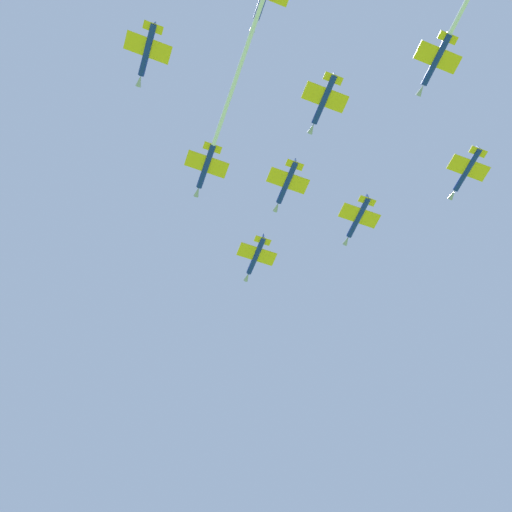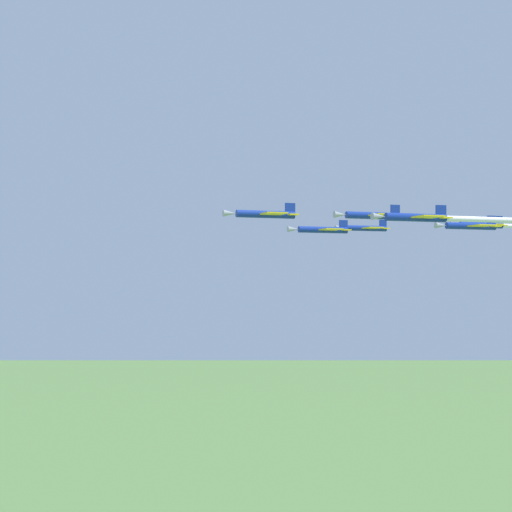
{
  "view_description": "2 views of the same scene",
  "coord_description": "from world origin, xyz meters",
  "px_view_note": "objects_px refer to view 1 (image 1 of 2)",
  "views": [
    {
      "loc": [
        40.39,
        -44.13,
        1.89
      ],
      "look_at": [
        -0.3,
        5.66,
        110.23
      ],
      "focal_mm": 38.62,
      "sensor_mm": 36.0,
      "label": 1
    },
    {
      "loc": [
        -95.46,
        -76.08,
        99.2
      ],
      "look_at": [
        -0.85,
        7.24,
        103.54
      ],
      "focal_mm": 54.82,
      "sensor_mm": 36.0,
      "label": 2
    }
  ],
  "objects_px": {
    "jet_lead": "(256,257)",
    "jet_starboard_outer": "(147,52)",
    "jet_port_outer": "(287,184)",
    "jet_starboard_inner": "(358,219)",
    "jet_center_rear": "(467,171)",
    "jet_port_trail": "(323,101)",
    "jet_port_inner": "(240,66)"
  },
  "relations": [
    {
      "from": "jet_lead",
      "to": "jet_center_rear",
      "type": "distance_m",
      "value": 49.21
    },
    {
      "from": "jet_lead",
      "to": "jet_port_trail",
      "type": "xyz_separation_m",
      "value": [
        32.96,
        -19.45,
        -1.04
      ]
    },
    {
      "from": "jet_lead",
      "to": "jet_port_inner",
      "type": "bearing_deg",
      "value": -114.08
    },
    {
      "from": "jet_starboard_outer",
      "to": "jet_center_rear",
      "type": "xyz_separation_m",
      "value": [
        35.35,
        59.93,
        -0.36
      ]
    },
    {
      "from": "jet_starboard_outer",
      "to": "jet_center_rear",
      "type": "bearing_deg",
      "value": 0.0
    },
    {
      "from": "jet_starboard_inner",
      "to": "jet_starboard_outer",
      "type": "height_order",
      "value": "jet_starboard_outer"
    },
    {
      "from": "jet_port_inner",
      "to": "jet_starboard_outer",
      "type": "bearing_deg",
      "value": 166.63
    },
    {
      "from": "jet_lead",
      "to": "jet_port_outer",
      "type": "distance_m",
      "value": 19.14
    },
    {
      "from": "jet_lead",
      "to": "jet_port_outer",
      "type": "bearing_deg",
      "value": -90.0
    },
    {
      "from": "jet_starboard_inner",
      "to": "jet_port_trail",
      "type": "xyz_separation_m",
      "value": [
        9.14,
        -25.59,
        -0.03
      ]
    },
    {
      "from": "jet_starboard_inner",
      "to": "jet_port_outer",
      "type": "height_order",
      "value": "jet_port_outer"
    },
    {
      "from": "jet_starboard_inner",
      "to": "jet_port_inner",
      "type": "bearing_deg",
      "value": -148.25
    },
    {
      "from": "jet_lead",
      "to": "jet_port_outer",
      "type": "height_order",
      "value": "jet_port_outer"
    },
    {
      "from": "jet_starboard_inner",
      "to": "jet_port_outer",
      "type": "bearing_deg",
      "value": -174.29
    },
    {
      "from": "jet_starboard_outer",
      "to": "jet_port_outer",
      "type": "bearing_deg",
      "value": 24.23
    },
    {
      "from": "jet_starboard_inner",
      "to": "jet_starboard_outer",
      "type": "distance_m",
      "value": 55.06
    },
    {
      "from": "jet_lead",
      "to": "jet_starboard_outer",
      "type": "xyz_separation_m",
      "value": [
        12.29,
        -47.64,
        1.19
      ]
    },
    {
      "from": "jet_port_inner",
      "to": "jet_port_trail",
      "type": "distance_m",
      "value": 17.41
    },
    {
      "from": "jet_starboard_outer",
      "to": "jet_port_inner",
      "type": "bearing_deg",
      "value": -13.37
    },
    {
      "from": "jet_starboard_inner",
      "to": "jet_port_outer",
      "type": "relative_size",
      "value": 1.0
    },
    {
      "from": "jet_port_inner",
      "to": "jet_lead",
      "type": "bearing_deg",
      "value": 65.92
    },
    {
      "from": "jet_port_trail",
      "to": "jet_port_inner",
      "type": "bearing_deg",
      "value": -177.84
    },
    {
      "from": "jet_starboard_inner",
      "to": "jet_starboard_outer",
      "type": "xyz_separation_m",
      "value": [
        -11.53,
        -53.79,
        2.2
      ]
    },
    {
      "from": "jet_center_rear",
      "to": "jet_starboard_outer",
      "type": "bearing_deg",
      "value": -180.0
    },
    {
      "from": "jet_lead",
      "to": "jet_center_rear",
      "type": "bearing_deg",
      "value": -45.0
    },
    {
      "from": "jet_port_outer",
      "to": "jet_starboard_outer",
      "type": "height_order",
      "value": "jet_starboard_outer"
    },
    {
      "from": "jet_starboard_inner",
      "to": "jet_center_rear",
      "type": "height_order",
      "value": "jet_center_rear"
    },
    {
      "from": "jet_lead",
      "to": "jet_starboard_outer",
      "type": "distance_m",
      "value": 49.22
    },
    {
      "from": "jet_starboard_inner",
      "to": "jet_center_rear",
      "type": "relative_size",
      "value": 1.0
    },
    {
      "from": "jet_port_inner",
      "to": "jet_center_rear",
      "type": "distance_m",
      "value": 52.4
    },
    {
      "from": "jet_port_outer",
      "to": "jet_port_trail",
      "type": "relative_size",
      "value": 1.0
    },
    {
      "from": "jet_port_inner",
      "to": "jet_port_outer",
      "type": "bearing_deg",
      "value": 48.68
    }
  ]
}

